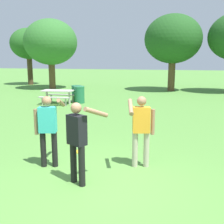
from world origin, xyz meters
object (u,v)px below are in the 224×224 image
(picnic_table_near, at_px, (58,94))
(person_bystander, at_px, (77,137))
(trash_can_further_along, at_px, (77,94))
(person_thrower, at_px, (48,126))
(tree_broad_center, at_px, (51,42))
(frisbee, at_px, (78,152))
(trash_can_beside_table, at_px, (79,95))
(person_catcher, at_px, (141,126))
(tree_far_right, at_px, (173,39))
(tree_tall_left, at_px, (29,44))

(picnic_table_near, bearing_deg, person_bystander, -61.23)
(picnic_table_near, relative_size, trash_can_further_along, 1.88)
(person_thrower, xyz_separation_m, tree_broad_center, (-7.88, 15.21, 2.84))
(person_thrower, bearing_deg, frisbee, 75.42)
(person_bystander, distance_m, trash_can_beside_table, 10.08)
(person_bystander, bearing_deg, tree_broad_center, 119.21)
(person_catcher, xyz_separation_m, picnic_table_near, (-5.86, 7.58, -0.40))
(trash_can_beside_table, bearing_deg, person_thrower, -72.25)
(person_catcher, height_order, person_bystander, same)
(picnic_table_near, xyz_separation_m, tree_broad_center, (-4.06, 7.11, 3.24))
(person_thrower, distance_m, frisbee, 1.45)
(person_thrower, height_order, trash_can_further_along, person_thrower)
(person_catcher, height_order, tree_far_right, tree_far_right)
(person_catcher, distance_m, trash_can_beside_table, 9.50)
(person_thrower, distance_m, tree_tall_left, 21.67)
(picnic_table_near, relative_size, trash_can_beside_table, 1.88)
(person_bystander, bearing_deg, tree_tall_left, 124.24)
(person_catcher, height_order, tree_broad_center, tree_broad_center)
(person_catcher, xyz_separation_m, frisbee, (-1.76, 0.54, -0.95))
(tree_tall_left, bearing_deg, picnic_table_near, -51.45)
(person_thrower, height_order, tree_tall_left, tree_tall_left)
(person_bystander, height_order, picnic_table_near, person_bystander)
(person_thrower, relative_size, tree_far_right, 0.28)
(trash_can_further_along, height_order, tree_far_right, tree_far_right)
(person_bystander, xyz_separation_m, frisbee, (-0.71, 1.71, -0.95))
(frisbee, bearing_deg, tree_tall_left, 125.28)
(person_catcher, xyz_separation_m, trash_can_further_along, (-5.14, 8.54, -0.48))
(picnic_table_near, bearing_deg, frisbee, -59.80)
(tree_far_right, bearing_deg, trash_can_further_along, -125.16)
(person_catcher, distance_m, frisbee, 2.07)
(trash_can_further_along, bearing_deg, person_bystander, -67.16)
(person_bystander, relative_size, tree_far_right, 0.28)
(person_thrower, relative_size, trash_can_beside_table, 1.71)
(person_catcher, height_order, trash_can_further_along, person_catcher)
(person_thrower, relative_size, trash_can_further_along, 1.71)
(person_bystander, xyz_separation_m, tree_far_right, (0.91, 16.80, 2.97))
(frisbee, height_order, tree_tall_left, tree_tall_left)
(tree_broad_center, bearing_deg, person_catcher, -55.97)
(trash_can_beside_table, bearing_deg, tree_tall_left, 133.80)
(frisbee, height_order, trash_can_beside_table, trash_can_beside_table)
(picnic_table_near, distance_m, tree_broad_center, 8.80)
(person_catcher, xyz_separation_m, tree_far_right, (-0.15, 15.64, 2.97))
(tree_tall_left, bearing_deg, tree_far_right, -7.71)
(trash_can_further_along, distance_m, tree_broad_center, 8.47)
(person_thrower, relative_size, person_catcher, 1.00)
(person_thrower, bearing_deg, person_catcher, 14.29)
(trash_can_beside_table, xyz_separation_m, trash_can_further_along, (-0.32, 0.37, 0.00))
(person_catcher, xyz_separation_m, tree_broad_center, (-9.92, 14.69, 2.84))
(person_bystander, distance_m, picnic_table_near, 9.99)
(tree_tall_left, distance_m, tree_broad_center, 4.73)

